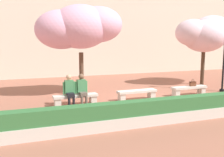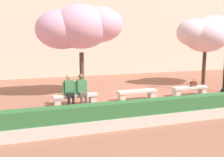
# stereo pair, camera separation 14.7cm
# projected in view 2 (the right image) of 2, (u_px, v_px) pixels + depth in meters

# --- Properties ---
(ground_plane) EXTENTS (100.00, 100.00, 0.00)m
(ground_plane) POSITION_uv_depth(u_px,v_px,m) (137.00, 100.00, 11.60)
(ground_plane) COLOR #9E604C
(building_facade) EXTENTS (28.00, 4.00, 10.26)m
(building_facade) POSITION_uv_depth(u_px,v_px,m) (83.00, 7.00, 20.41)
(building_facade) COLOR beige
(building_facade) RESTS_ON ground
(stone_bench_west_end) EXTENTS (1.82, 0.46, 0.45)m
(stone_bench_west_end) POSITION_uv_depth(u_px,v_px,m) (75.00, 98.00, 10.66)
(stone_bench_west_end) COLOR beige
(stone_bench_west_end) RESTS_ON ground
(stone_bench_near_west) EXTENTS (1.82, 0.46, 0.45)m
(stone_bench_near_west) POSITION_uv_depth(u_px,v_px,m) (137.00, 93.00, 11.55)
(stone_bench_near_west) COLOR beige
(stone_bench_near_west) RESTS_ON ground
(stone_bench_center) EXTENTS (1.82, 0.46, 0.45)m
(stone_bench_center) POSITION_uv_depth(u_px,v_px,m) (190.00, 90.00, 12.45)
(stone_bench_center) COLOR beige
(stone_bench_center) RESTS_ON ground
(person_seated_left) EXTENTS (0.51, 0.69, 1.29)m
(person_seated_left) POSITION_uv_depth(u_px,v_px,m) (69.00, 89.00, 10.46)
(person_seated_left) COLOR black
(person_seated_left) RESTS_ON ground
(person_seated_right) EXTENTS (0.51, 0.69, 1.29)m
(person_seated_right) POSITION_uv_depth(u_px,v_px,m) (82.00, 88.00, 10.63)
(person_seated_right) COLOR black
(person_seated_right) RESTS_ON ground
(handbag) EXTENTS (0.30, 0.15, 0.34)m
(handbag) POSITION_uv_depth(u_px,v_px,m) (193.00, 84.00, 12.48)
(handbag) COLOR brown
(handbag) RESTS_ON stone_bench_center
(cherry_tree_main) EXTENTS (4.08, 2.72, 4.27)m
(cherry_tree_main) POSITION_uv_depth(u_px,v_px,m) (80.00, 27.00, 12.25)
(cherry_tree_main) COLOR #513828
(cherry_tree_main) RESTS_ON ground
(cherry_tree_secondary) EXTENTS (3.84, 2.71, 4.07)m
(cherry_tree_secondary) POSITION_uv_depth(u_px,v_px,m) (206.00, 34.00, 15.24)
(cherry_tree_secondary) COLOR #473323
(cherry_tree_secondary) RESTS_ON ground
(planter_hedge_foreground) EXTENTS (11.48, 0.50, 0.80)m
(planter_hedge_foreground) POSITION_uv_depth(u_px,v_px,m) (177.00, 110.00, 8.61)
(planter_hedge_foreground) COLOR beige
(planter_hedge_foreground) RESTS_ON ground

